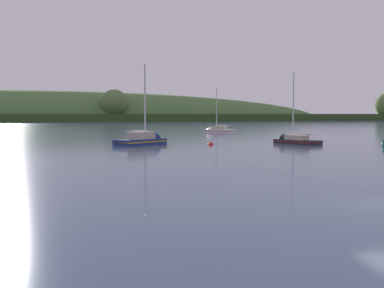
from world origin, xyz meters
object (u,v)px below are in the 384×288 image
at_px(sailboat_outer_reach, 146,142).
at_px(mooring_buoy_foreground, 210,145).
at_px(sailboat_near_mooring, 292,142).
at_px(sailboat_far_left, 216,131).

height_order(sailboat_outer_reach, mooring_buoy_foreground, sailboat_outer_reach).
xyz_separation_m(sailboat_near_mooring, mooring_buoy_foreground, (-11.09, -0.56, -0.19)).
height_order(sailboat_near_mooring, sailboat_outer_reach, sailboat_outer_reach).
height_order(sailboat_near_mooring, sailboat_far_left, sailboat_near_mooring).
xyz_separation_m(sailboat_near_mooring, sailboat_outer_reach, (-19.13, 1.91, 0.08)).
bearing_deg(sailboat_outer_reach, sailboat_far_left, 24.21).
relative_size(sailboat_near_mooring, mooring_buoy_foreground, 13.22).
bearing_deg(sailboat_far_left, sailboat_near_mooring, 135.03).
bearing_deg(mooring_buoy_foreground, sailboat_outer_reach, 162.95).
bearing_deg(sailboat_near_mooring, sailboat_far_left, -24.47).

